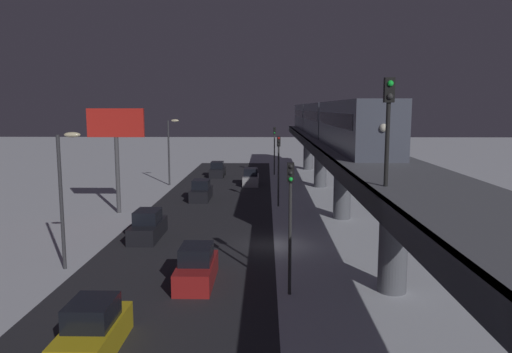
# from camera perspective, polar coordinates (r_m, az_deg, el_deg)

# --- Properties ---
(ground_plane) EXTENTS (240.00, 240.00, 0.00)m
(ground_plane) POSITION_cam_1_polar(r_m,az_deg,el_deg) (32.40, 1.28, -8.00)
(ground_plane) COLOR silver
(avenue_asphalt) EXTENTS (11.00, 96.16, 0.01)m
(avenue_asphalt) POSITION_cam_1_polar(r_m,az_deg,el_deg) (32.77, -7.63, -7.88)
(avenue_asphalt) COLOR #28282D
(avenue_asphalt) RESTS_ON ground_plane
(elevated_railway) EXTENTS (5.00, 96.16, 6.03)m
(elevated_railway) POSITION_cam_1_polar(r_m,az_deg,el_deg) (31.96, 12.18, 1.17)
(elevated_railway) COLOR slate
(elevated_railway) RESTS_ON ground_plane
(subway_train) EXTENTS (2.94, 55.47, 3.40)m
(subway_train) POSITION_cam_1_polar(r_m,az_deg,el_deg) (53.97, 7.81, 6.73)
(subway_train) COLOR #4C5160
(subway_train) RESTS_ON elevated_railway
(rail_signal) EXTENTS (0.36, 0.41, 4.00)m
(rail_signal) POSITION_cam_1_polar(r_m,az_deg,el_deg) (18.66, 15.19, 7.18)
(rail_signal) COLOR black
(rail_signal) RESTS_ON elevated_railway
(sedan_black) EXTENTS (1.91, 4.31, 1.97)m
(sedan_black) POSITION_cam_1_polar(r_m,az_deg,el_deg) (64.26, -4.52, 0.69)
(sedan_black) COLOR black
(sedan_black) RESTS_ON ground_plane
(sedan_black_2) EXTENTS (1.80, 4.69, 1.97)m
(sedan_black_2) POSITION_cam_1_polar(r_m,az_deg,el_deg) (34.71, -12.50, -5.74)
(sedan_black_2) COLOR black
(sedan_black_2) RESTS_ON ground_plane
(sedan_black_3) EXTENTS (1.80, 4.51, 1.97)m
(sedan_black_3) POSITION_cam_1_polar(r_m,az_deg,el_deg) (48.26, -6.42, -1.75)
(sedan_black_3) COLOR black
(sedan_black_3) RESTS_ON ground_plane
(sedan_yellow) EXTENTS (1.80, 4.25, 1.97)m
(sedan_yellow) POSITION_cam_1_polar(r_m,az_deg,el_deg) (19.74, -18.50, -16.76)
(sedan_yellow) COLOR gold
(sedan_yellow) RESTS_ON ground_plane
(sedan_silver) EXTENTS (1.80, 4.34, 1.97)m
(sedan_silver) POSITION_cam_1_polar(r_m,az_deg,el_deg) (57.12, -0.61, -0.19)
(sedan_silver) COLOR #B2B2B7
(sedan_silver) RESTS_ON ground_plane
(sedan_red) EXTENTS (1.80, 4.40, 1.97)m
(sedan_red) POSITION_cam_1_polar(r_m,az_deg,el_deg) (25.68, -6.94, -10.52)
(sedan_red) COLOR #A51E1E
(sedan_red) RESTS_ON ground_plane
(traffic_light_near) EXTENTS (0.32, 0.44, 6.40)m
(traffic_light_near) POSITION_cam_1_polar(r_m,az_deg,el_deg) (23.14, 4.02, -3.83)
(traffic_light_near) COLOR #2D2D2D
(traffic_light_near) RESTS_ON ground_plane
(traffic_light_mid) EXTENTS (0.32, 0.44, 6.40)m
(traffic_light_mid) POSITION_cam_1_polar(r_m,az_deg,el_deg) (44.25, 2.65, 1.85)
(traffic_light_mid) COLOR #2D2D2D
(traffic_light_mid) RESTS_ON ground_plane
(traffic_light_far) EXTENTS (0.32, 0.44, 6.40)m
(traffic_light_far) POSITION_cam_1_polar(r_m,az_deg,el_deg) (65.52, 2.17, 3.85)
(traffic_light_far) COLOR #2D2D2D
(traffic_light_far) RESTS_ON ground_plane
(commercial_billboard) EXTENTS (4.80, 0.36, 8.90)m
(commercial_billboard) POSITION_cam_1_polar(r_m,az_deg,el_deg) (42.87, -16.02, 4.88)
(commercial_billboard) COLOR #4C4C51
(commercial_billboard) RESTS_ON ground_plane
(street_lamp_near) EXTENTS (1.35, 0.44, 7.65)m
(street_lamp_near) POSITION_cam_1_polar(r_m,az_deg,el_deg) (28.66, -21.45, -0.82)
(street_lamp_near) COLOR #38383D
(street_lamp_near) RESTS_ON ground_plane
(street_lamp_far) EXTENTS (1.35, 0.44, 7.65)m
(street_lamp_far) POSITION_cam_1_polar(r_m,az_deg,el_deg) (57.36, -9.94, 3.76)
(street_lamp_far) COLOR #38383D
(street_lamp_far) RESTS_ON ground_plane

